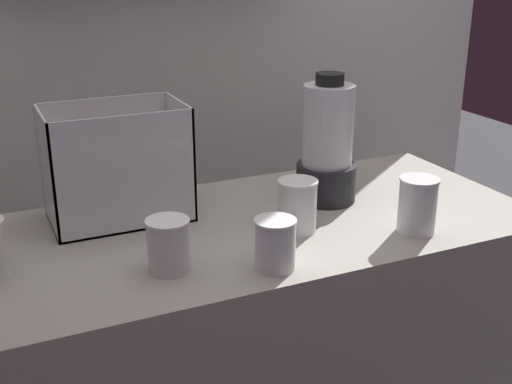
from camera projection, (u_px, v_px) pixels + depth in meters
The scene contains 8 objects.
counter at pixel (256, 376), 1.76m from camera, with size 1.40×0.64×0.90m, color #9E998E.
back_wall_unit at pixel (157, 37), 2.13m from camera, with size 2.60×0.24×2.50m.
carrot_display_bin at pixel (118, 182), 1.61m from camera, with size 0.33×0.21×0.28m.
blender_pitcher at pixel (327, 148), 1.70m from camera, with size 0.16×0.16×0.34m.
juice_cup_orange_left at pixel (169, 249), 1.35m from camera, with size 0.09×0.09×0.11m.
juice_cup_pomegranate_middle at pixel (275, 247), 1.36m from camera, with size 0.09×0.09×0.11m.
juice_cup_mango_right at pixel (297, 207), 1.54m from camera, with size 0.09×0.09×0.13m.
juice_cup_mango_far_right at pixel (417, 209), 1.53m from camera, with size 0.09×0.09×0.13m.
Camera 1 is at (-0.62, -1.34, 1.53)m, focal length 45.89 mm.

